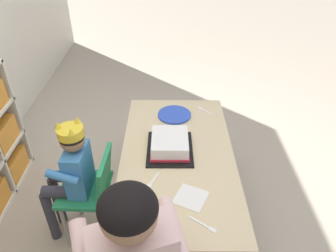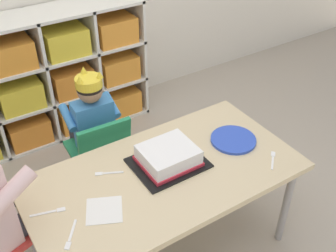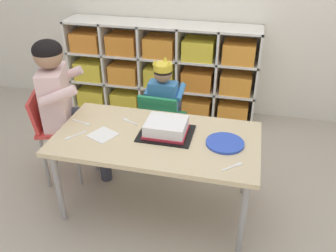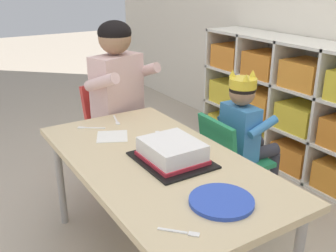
# 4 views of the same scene
# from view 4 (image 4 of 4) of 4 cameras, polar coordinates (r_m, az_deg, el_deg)

# --- Properties ---
(storage_cubby_shelf) EXTENTS (1.82, 0.33, 0.90)m
(storage_cubby_shelf) POSITION_cam_4_polar(r_m,az_deg,el_deg) (2.80, 19.25, 1.67)
(storage_cubby_shelf) COLOR silver
(storage_cubby_shelf) RESTS_ON ground
(activity_table) EXTENTS (1.26, 0.66, 0.56)m
(activity_table) POSITION_cam_4_polar(r_m,az_deg,el_deg) (1.71, -1.62, -6.18)
(activity_table) COLOR #D1B789
(activity_table) RESTS_ON ground
(classroom_chair_blue) EXTENTS (0.33, 0.31, 0.62)m
(classroom_chair_blue) POSITION_cam_4_polar(r_m,az_deg,el_deg) (2.11, 8.94, -4.81)
(classroom_chair_blue) COLOR #238451
(classroom_chair_blue) RESTS_ON ground
(child_with_crown) EXTENTS (0.30, 0.31, 0.85)m
(child_with_crown) POSITION_cam_4_polar(r_m,az_deg,el_deg) (2.11, 11.33, -0.48)
(child_with_crown) COLOR #3D7FBC
(child_with_crown) RESTS_ON ground
(classroom_chair_adult_side) EXTENTS (0.39, 0.41, 0.68)m
(classroom_chair_adult_side) POSITION_cam_4_polar(r_m,az_deg,el_deg) (2.47, -7.90, 0.57)
(classroom_chair_adult_side) COLOR red
(classroom_chair_adult_side) RESTS_ON ground
(adult_helper_seated) EXTENTS (0.48, 0.46, 1.06)m
(adult_helper_seated) POSITION_cam_4_polar(r_m,az_deg,el_deg) (2.33, -6.35, 5.11)
(adult_helper_seated) COLOR beige
(adult_helper_seated) RESTS_ON ground
(birthday_cake_on_tray) EXTENTS (0.33, 0.27, 0.09)m
(birthday_cake_on_tray) POSITION_cam_4_polar(r_m,az_deg,el_deg) (1.66, 0.59, -3.90)
(birthday_cake_on_tray) COLOR black
(birthday_cake_on_tray) RESTS_ON activity_table
(paper_plate_stack) EXTENTS (0.23, 0.23, 0.01)m
(paper_plate_stack) POSITION_cam_4_polar(r_m,az_deg,el_deg) (1.39, 7.79, -10.78)
(paper_plate_stack) COLOR blue
(paper_plate_stack) RESTS_ON activity_table
(paper_napkin_square) EXTENTS (0.20, 0.20, 0.00)m
(paper_napkin_square) POSITION_cam_4_polar(r_m,az_deg,el_deg) (1.93, -8.12, -1.51)
(paper_napkin_square) COLOR white
(paper_napkin_square) RESTS_ON activity_table
(fork_at_table_front_edge) EXTENTS (0.12, 0.07, 0.00)m
(fork_at_table_front_edge) POSITION_cam_4_polar(r_m,az_deg,el_deg) (1.93, -1.46, -1.36)
(fork_at_table_front_edge) COLOR white
(fork_at_table_front_edge) RESTS_ON activity_table
(fork_by_napkin) EXTENTS (0.10, 0.13, 0.00)m
(fork_by_napkin) POSITION_cam_4_polar(r_m,az_deg,el_deg) (2.06, -11.36, -0.25)
(fork_by_napkin) COLOR white
(fork_by_napkin) RESTS_ON activity_table
(fork_near_cake_tray) EXTENTS (0.11, 0.10, 0.00)m
(fork_near_cake_tray) POSITION_cam_4_polar(r_m,az_deg,el_deg) (1.25, 1.97, -15.21)
(fork_near_cake_tray) COLOR white
(fork_near_cake_tray) RESTS_ON activity_table
(fork_beside_plate_stack) EXTENTS (0.14, 0.05, 0.00)m
(fork_beside_plate_stack) POSITION_cam_4_polar(r_m,az_deg,el_deg) (2.14, -7.54, 0.79)
(fork_beside_plate_stack) COLOR white
(fork_beside_plate_stack) RESTS_ON activity_table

